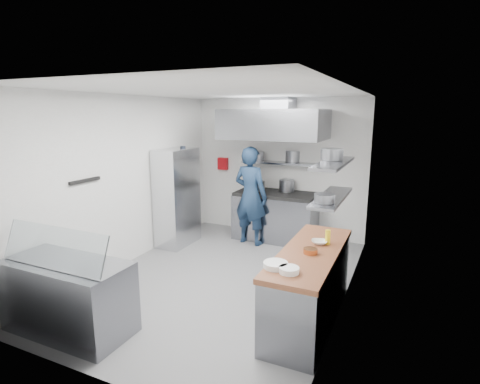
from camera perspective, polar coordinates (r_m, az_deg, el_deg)
The scene contains 35 objects.
floor at distance 5.95m, azimuth -2.46°, elevation -12.98°, with size 5.00×5.00×0.00m, color slate.
ceiling at distance 5.40m, azimuth -2.74°, elevation 15.06°, with size 5.00×5.00×0.00m, color silver.
wall_back at distance 7.78m, azimuth 5.83°, elevation 3.72°, with size 3.60×0.02×2.80m, color white.
wall_front at distance 3.55m, azimuth -21.46°, elevation -7.10°, with size 3.60×0.02×2.80m, color white.
wall_left at distance 6.51m, azimuth -16.85°, elevation 1.66°, with size 5.00×0.02×2.80m, color white.
wall_right at distance 4.97m, azimuth 16.23°, elevation -1.40°, with size 5.00×0.02×2.80m, color white.
gas_range at distance 7.58m, azimuth 5.42°, elevation -3.85°, with size 1.60×0.80×0.90m, color gray.
cooktop at distance 7.46m, azimuth 5.49°, elevation -0.30°, with size 1.57×0.78×0.06m, color black.
stock_pot_left at distance 7.60m, azimuth 2.81°, elevation 0.98°, with size 0.25×0.25×0.20m, color slate.
stock_pot_mid at distance 7.55m, azimuth 7.12°, elevation 0.98°, with size 0.30×0.30×0.24m, color slate.
over_range_shelf at distance 7.58m, azimuth 6.18°, elevation 4.41°, with size 1.60×0.30×0.04m, color gray.
shelf_pot_a at distance 7.79m, azimuth 2.68°, elevation 5.48°, with size 0.28×0.28×0.18m, color slate.
shelf_pot_b at distance 7.73m, azimuth 8.16°, elevation 5.47°, with size 0.33×0.33×0.22m, color slate.
extractor_hood at distance 7.13m, azimuth 5.24°, elevation 10.25°, with size 1.90×1.15×0.55m, color gray.
hood_duct at distance 7.34m, azimuth 5.90°, elevation 13.25°, with size 0.55×0.55×0.24m, color slate.
red_firebox at distance 8.21m, azimuth -2.61°, elevation 4.34°, with size 0.22×0.10×0.26m, color #A70D13.
chef at distance 7.17m, azimuth 1.61°, elevation -0.59°, with size 0.69×0.45×1.90m, color #172B47.
wire_rack at distance 7.26m, azimuth -9.56°, elevation -0.80°, with size 0.50×0.90×1.85m, color silver.
rack_bin_a at distance 7.32m, azimuth -9.33°, elevation -1.68°, with size 0.15×0.19×0.17m, color white.
rack_bin_b at distance 7.46m, azimuth -8.19°, elevation 2.53°, with size 0.15×0.19×0.17m, color yellow.
rack_jar at distance 7.23m, azimuth -8.68°, elevation 6.22°, with size 0.10×0.10×0.18m, color black.
knife_strip at distance 5.84m, azimuth -22.55°, elevation 1.60°, with size 0.04×0.55×0.05m, color black.
prep_counter_base at distance 4.79m, azimuth 10.52°, elevation -14.09°, with size 0.62×2.00×0.84m, color gray.
prep_counter_top at distance 4.61m, azimuth 10.73°, elevation -9.05°, with size 0.65×2.04×0.06m, color brown.
plate_stack_a at distance 4.05m, azimuth 5.44°, elevation -10.99°, with size 0.26×0.26×0.06m, color white.
plate_stack_b at distance 3.95m, azimuth 7.48°, elevation -11.70°, with size 0.21×0.21×0.06m, color white.
copper_pan at distance 4.49m, azimuth 10.68°, elevation -8.83°, with size 0.17×0.17×0.06m, color #BF6C36.
squeeze_bottle at distance 4.83m, azimuth 13.23°, elevation -6.69°, with size 0.07×0.07×0.18m, color yellow.
mixing_bowl at distance 4.82m, azimuth 11.99°, elevation -7.49°, with size 0.19×0.19×0.05m, color white.
wall_shelf_lower at distance 4.68m, azimuth 13.82°, elevation -0.81°, with size 0.30×1.30×0.04m, color gray.
wall_shelf_upper at distance 4.61m, azimuth 14.08°, elevation 4.29°, with size 0.30×1.30×0.04m, color gray.
shelf_pot_c at distance 4.30m, azimuth 12.74°, elevation -0.93°, with size 0.23×0.23×0.10m, color slate.
shelf_pot_d at distance 4.76m, azimuth 13.84°, elevation 5.62°, with size 0.27×0.27×0.14m, color slate.
display_case at distance 4.91m, azimuth -24.69°, elevation -14.27°, with size 1.50×0.70×0.85m, color gray.
display_glass at distance 4.61m, azimuth -26.51°, elevation -7.52°, with size 1.47×0.02×0.45m, color silver.
Camera 1 is at (2.46, -4.80, 2.51)m, focal length 28.00 mm.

